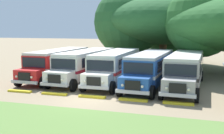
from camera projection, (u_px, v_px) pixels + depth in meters
ground_plane at (89, 100)px, 19.50m from camera, size 220.00×220.00×0.00m
parked_bus_slot_0 at (58, 62)px, 28.05m from camera, size 2.72×10.84×2.82m
parked_bus_slot_1 at (86, 64)px, 26.93m from camera, size 3.07×10.89×2.82m
parked_bus_slot_2 at (115, 65)px, 26.00m from camera, size 2.74×10.85×2.82m
parked_bus_slot_3 at (151, 67)px, 24.43m from camera, size 3.10×10.89×2.82m
parked_bus_slot_4 at (186, 69)px, 23.50m from camera, size 3.01×10.88×2.82m
curb_wheelstop_0 at (20, 91)px, 21.90m from camera, size 2.00×0.36×0.15m
curb_wheelstop_1 at (54, 94)px, 21.00m from camera, size 2.00×0.36×0.15m
curb_wheelstop_2 at (92, 97)px, 20.11m from camera, size 2.00×0.36×0.15m
curb_wheelstop_3 at (133, 100)px, 19.21m from camera, size 2.00×0.36×0.15m
curb_wheelstop_4 at (178, 103)px, 18.32m from camera, size 2.00×0.36×0.15m
broad_shade_tree at (160, 21)px, 37.61m from camera, size 16.74×16.33×10.31m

